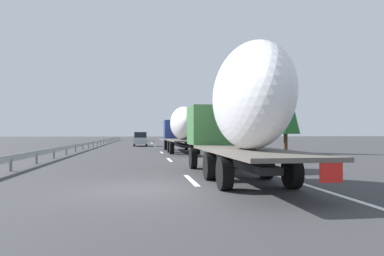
{
  "coord_description": "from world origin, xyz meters",
  "views": [
    {
      "loc": [
        -11.15,
        0.06,
        1.77
      ],
      "look_at": [
        18.85,
        -4.26,
        2.19
      ],
      "focal_mm": 33.19,
      "sensor_mm": 36.0,
      "label": 1
    }
  ],
  "objects_px": {
    "truck_lead": "(182,127)",
    "truck_trailing": "(240,109)",
    "car_yellow_coupe": "(141,137)",
    "road_sign": "(192,130)",
    "car_silver_hatch": "(140,139)",
    "car_black_suv": "(140,136)"
  },
  "relations": [
    {
      "from": "truck_trailing",
      "to": "car_yellow_coupe",
      "type": "distance_m",
      "value": 63.45
    },
    {
      "from": "car_silver_hatch",
      "to": "car_yellow_coupe",
      "type": "distance_m",
      "value": 28.03
    },
    {
      "from": "truck_lead",
      "to": "car_silver_hatch",
      "type": "bearing_deg",
      "value": 13.12
    },
    {
      "from": "truck_lead",
      "to": "road_sign",
      "type": "relative_size",
      "value": 4.55
    },
    {
      "from": "car_black_suv",
      "to": "car_yellow_coupe",
      "type": "height_order",
      "value": "car_yellow_coupe"
    },
    {
      "from": "car_black_suv",
      "to": "truck_lead",
      "type": "bearing_deg",
      "value": -176.19
    },
    {
      "from": "truck_trailing",
      "to": "car_silver_hatch",
      "type": "distance_m",
      "value": 35.53
    },
    {
      "from": "car_black_suv",
      "to": "car_yellow_coupe",
      "type": "xyz_separation_m",
      "value": [
        -14.01,
        -0.24,
        0.05
      ]
    },
    {
      "from": "car_black_suv",
      "to": "car_silver_hatch",
      "type": "distance_m",
      "value": 42.04
    },
    {
      "from": "truck_lead",
      "to": "truck_trailing",
      "type": "xyz_separation_m",
      "value": [
        -19.26,
        0.0,
        0.3
      ]
    },
    {
      "from": "car_yellow_coupe",
      "to": "road_sign",
      "type": "distance_m",
      "value": 30.26
    },
    {
      "from": "car_yellow_coupe",
      "to": "car_black_suv",
      "type": "bearing_deg",
      "value": 1.0
    },
    {
      "from": "truck_trailing",
      "to": "car_black_suv",
      "type": "relative_size",
      "value": 2.74
    },
    {
      "from": "car_silver_hatch",
      "to": "truck_lead",
      "type": "bearing_deg",
      "value": -166.88
    },
    {
      "from": "car_black_suv",
      "to": "car_yellow_coupe",
      "type": "distance_m",
      "value": 14.01
    },
    {
      "from": "truck_lead",
      "to": "truck_trailing",
      "type": "distance_m",
      "value": 19.26
    },
    {
      "from": "truck_trailing",
      "to": "car_yellow_coupe",
      "type": "relative_size",
      "value": 2.94
    },
    {
      "from": "car_silver_hatch",
      "to": "car_black_suv",
      "type": "bearing_deg",
      "value": 0.18
    },
    {
      "from": "truck_trailing",
      "to": "car_silver_hatch",
      "type": "height_order",
      "value": "truck_trailing"
    },
    {
      "from": "car_silver_hatch",
      "to": "road_sign",
      "type": "bearing_deg",
      "value": -101.95
    },
    {
      "from": "car_yellow_coupe",
      "to": "truck_trailing",
      "type": "bearing_deg",
      "value": -176.72
    },
    {
      "from": "road_sign",
      "to": "car_silver_hatch",
      "type": "bearing_deg",
      "value": 78.05
    }
  ]
}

